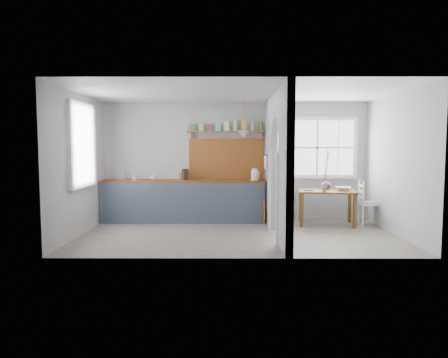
{
  "coord_description": "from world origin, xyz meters",
  "views": [
    {
      "loc": [
        -0.23,
        -7.29,
        1.62
      ],
      "look_at": [
        -0.26,
        0.35,
        1.0
      ],
      "focal_mm": 32.0,
      "sensor_mm": 36.0,
      "label": 1
    }
  ],
  "objects_px": {
    "chair_right": "(370,203)",
    "vase": "(326,184)",
    "dining_table": "(326,207)",
    "chair_left": "(283,204)",
    "kettle": "(255,174)"
  },
  "relations": [
    {
      "from": "chair_left",
      "to": "kettle",
      "type": "relative_size",
      "value": 3.42
    },
    {
      "from": "chair_left",
      "to": "vase",
      "type": "distance_m",
      "value": 1.07
    },
    {
      "from": "dining_table",
      "to": "vase",
      "type": "relative_size",
      "value": 5.27
    },
    {
      "from": "chair_right",
      "to": "vase",
      "type": "xyz_separation_m",
      "value": [
        -0.87,
        0.26,
        0.37
      ]
    },
    {
      "from": "chair_right",
      "to": "kettle",
      "type": "xyz_separation_m",
      "value": [
        -2.38,
        0.33,
        0.56
      ]
    },
    {
      "from": "chair_left",
      "to": "dining_table",
      "type": "bearing_deg",
      "value": 94.28
    },
    {
      "from": "chair_left",
      "to": "vase",
      "type": "xyz_separation_m",
      "value": [
        0.96,
        0.28,
        0.39
      ]
    },
    {
      "from": "chair_right",
      "to": "kettle",
      "type": "relative_size",
      "value": 3.64
    },
    {
      "from": "dining_table",
      "to": "vase",
      "type": "xyz_separation_m",
      "value": [
        0.04,
        0.24,
        0.47
      ]
    },
    {
      "from": "chair_left",
      "to": "chair_right",
      "type": "height_order",
      "value": "chair_right"
    },
    {
      "from": "chair_left",
      "to": "chair_right",
      "type": "distance_m",
      "value": 1.82
    },
    {
      "from": "chair_left",
      "to": "vase",
      "type": "relative_size",
      "value": 3.98
    },
    {
      "from": "chair_right",
      "to": "dining_table",
      "type": "bearing_deg",
      "value": 94.4
    },
    {
      "from": "dining_table",
      "to": "chair_left",
      "type": "relative_size",
      "value": 1.32
    },
    {
      "from": "vase",
      "to": "kettle",
      "type": "bearing_deg",
      "value": 177.28
    }
  ]
}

